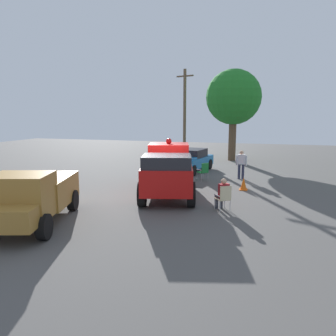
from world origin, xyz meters
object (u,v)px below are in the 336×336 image
(lawn_chair_by_car, at_px, (204,170))
(traffic_cone, at_px, (244,184))
(parked_pickup, at_px, (33,196))
(oak_tree_left, at_px, (234,98))
(classic_hot_rod, at_px, (190,160))
(utility_pole, at_px, (185,112))
(spectator_seated, at_px, (222,193))
(lawn_chair_near_truck, at_px, (224,196))
(spectator_standing, at_px, (241,163))
(vintage_fire_truck, at_px, (168,170))

(lawn_chair_by_car, xyz_separation_m, traffic_cone, (1.78, 2.34, -0.28))
(parked_pickup, relative_size, lawn_chair_by_car, 5.02)
(parked_pickup, height_order, oak_tree_left, oak_tree_left)
(classic_hot_rod, height_order, utility_pole, utility_pole)
(spectator_seated, bearing_deg, traffic_cone, 171.48)
(oak_tree_left, relative_size, traffic_cone, 11.47)
(oak_tree_left, bearing_deg, lawn_chair_near_truck, 4.52)
(utility_pole, bearing_deg, oak_tree_left, 72.97)
(classic_hot_rod, relative_size, parked_pickup, 0.90)
(classic_hot_rod, bearing_deg, lawn_chair_near_truck, 21.34)
(parked_pickup, distance_m, oak_tree_left, 19.04)
(lawn_chair_by_car, bearing_deg, spectator_standing, 117.26)
(lawn_chair_by_car, bearing_deg, oak_tree_left, 175.50)
(vintage_fire_truck, bearing_deg, lawn_chair_near_truck, 56.31)
(spectator_standing, relative_size, oak_tree_left, 0.23)
(classic_hot_rod, relative_size, lawn_chair_near_truck, 4.53)
(lawn_chair_near_truck, bearing_deg, parked_pickup, -61.08)
(lawn_chair_near_truck, height_order, lawn_chair_by_car, same)
(classic_hot_rod, relative_size, traffic_cone, 7.28)
(lawn_chair_near_truck, distance_m, traffic_cone, 3.97)
(vintage_fire_truck, xyz_separation_m, utility_pole, (-14.01, -2.64, 2.74))
(oak_tree_left, bearing_deg, utility_pole, -107.03)
(spectator_seated, bearing_deg, classic_hot_rod, -158.88)
(spectator_seated, height_order, traffic_cone, spectator_seated)
(lawn_chair_near_truck, xyz_separation_m, spectator_standing, (-6.74, 0.16, 0.37))
(classic_hot_rod, xyz_separation_m, traffic_cone, (4.47, 3.78, -0.44))
(vintage_fire_truck, distance_m, utility_pole, 14.52)
(lawn_chair_near_truck, relative_size, spectator_standing, 0.61)
(utility_pole, bearing_deg, lawn_chair_by_car, 19.56)
(lawn_chair_by_car, xyz_separation_m, utility_pole, (-10.19, -3.62, 3.35))
(classic_hot_rod, bearing_deg, oak_tree_left, 160.96)
(lawn_chair_by_car, xyz_separation_m, oak_tree_left, (-8.87, 0.70, 4.45))
(utility_pole, distance_m, traffic_cone, 13.85)
(spectator_seated, distance_m, utility_pole, 17.00)
(parked_pickup, distance_m, lawn_chair_by_car, 10.02)
(lawn_chair_by_car, relative_size, utility_pole, 0.13)
(traffic_cone, bearing_deg, oak_tree_left, -171.21)
(spectator_standing, bearing_deg, oak_tree_left, -170.50)
(lawn_chair_by_car, relative_size, traffic_cone, 1.61)
(oak_tree_left, height_order, utility_pole, utility_pole)
(classic_hot_rod, distance_m, parked_pickup, 12.10)
(oak_tree_left, bearing_deg, vintage_fire_truck, -7.52)
(parked_pickup, relative_size, oak_tree_left, 0.70)
(classic_hot_rod, xyz_separation_m, lawn_chair_near_truck, (8.40, 3.28, -0.16))
(spectator_seated, xyz_separation_m, traffic_cone, (-3.83, 0.57, -0.39))
(spectator_seated, relative_size, utility_pole, 0.17)
(lawn_chair_near_truck, height_order, oak_tree_left, oak_tree_left)
(lawn_chair_by_car, height_order, oak_tree_left, oak_tree_left)
(spectator_standing, bearing_deg, classic_hot_rod, -115.70)
(classic_hot_rod, xyz_separation_m, spectator_seated, (8.29, 3.20, -0.05))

